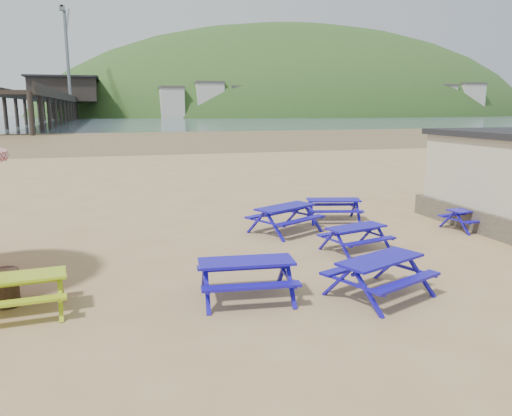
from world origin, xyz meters
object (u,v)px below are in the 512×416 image
object	(u,v)px
picnic_table_blue_b	(333,210)
litter_bin	(6,288)
picnic_table_blue_a	(285,219)
picnic_table_yellow	(16,295)

from	to	relation	value
picnic_table_blue_b	litter_bin	bearing A→B (deg)	-136.54
litter_bin	picnic_table_blue_a	bearing A→B (deg)	29.07
picnic_table_blue_a	litter_bin	bearing A→B (deg)	-178.18
litter_bin	picnic_table_yellow	bearing A→B (deg)	-62.23
picnic_table_blue_a	litter_bin	world-z (taller)	picnic_table_blue_a
picnic_table_blue_b	litter_bin	world-z (taller)	picnic_table_blue_b
picnic_table_yellow	litter_bin	bearing A→B (deg)	113.80
picnic_table_blue_b	litter_bin	size ratio (longest dim) A/B	2.84
picnic_table_blue_a	picnic_table_blue_b	xyz separation A→B (m)	(2.17, 1.08, -0.04)
picnic_table_blue_a	litter_bin	size ratio (longest dim) A/B	3.36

